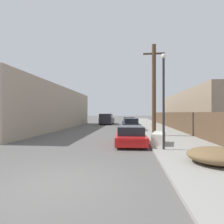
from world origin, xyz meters
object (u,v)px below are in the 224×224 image
(utility_pole, at_px, (154,89))
(street_lamp, at_px, (164,94))
(car_parked_far, at_px, (130,122))
(pickup_truck, at_px, (107,119))
(car_parked_mid, at_px, (131,125))
(discarded_fridge, at_px, (159,138))
(parked_sports_car_red, at_px, (130,136))
(brush_pile, at_px, (217,156))

(utility_pole, relative_size, street_lamp, 1.54)
(utility_pole, bearing_deg, street_lamp, -92.69)
(car_parked_far, distance_m, pickup_truck, 4.65)
(car_parked_mid, bearing_deg, utility_pole, -71.63)
(discarded_fridge, relative_size, pickup_truck, 0.34)
(car_parked_far, bearing_deg, street_lamp, -81.00)
(discarded_fridge, height_order, utility_pole, utility_pole)
(parked_sports_car_red, height_order, brush_pile, parked_sports_car_red)
(street_lamp, bearing_deg, parked_sports_car_red, 130.59)
(pickup_truck, bearing_deg, brush_pile, 107.59)
(brush_pile, bearing_deg, utility_pole, 98.82)
(pickup_truck, height_order, street_lamp, street_lamp)
(pickup_truck, bearing_deg, utility_pole, 111.94)
(discarded_fridge, bearing_deg, utility_pole, 101.36)
(discarded_fridge, bearing_deg, pickup_truck, 121.84)
(discarded_fridge, xyz_separation_m, car_parked_far, (-1.84, 16.79, 0.17))
(car_parked_mid, bearing_deg, brush_pile, -78.96)
(car_parked_mid, xyz_separation_m, brush_pile, (3.18, -13.13, -0.24))
(car_parked_mid, distance_m, brush_pile, 13.51)
(car_parked_far, height_order, utility_pole, utility_pole)
(utility_pole, bearing_deg, discarded_fridge, -93.66)
(discarded_fridge, bearing_deg, car_parked_mid, 115.37)
(pickup_truck, height_order, utility_pole, utility_pole)
(car_parked_far, relative_size, utility_pole, 0.60)
(parked_sports_car_red, distance_m, street_lamp, 3.63)
(car_parked_far, height_order, pickup_truck, pickup_truck)
(car_parked_mid, relative_size, pickup_truck, 0.82)
(parked_sports_car_red, relative_size, car_parked_far, 0.93)
(parked_sports_car_red, bearing_deg, car_parked_far, 88.33)
(parked_sports_car_red, height_order, street_lamp, street_lamp)
(parked_sports_car_red, distance_m, car_parked_far, 16.41)
(discarded_fridge, height_order, car_parked_far, car_parked_far)
(street_lamp, bearing_deg, car_parked_mid, 98.76)
(car_parked_mid, height_order, car_parked_far, car_parked_mid)
(parked_sports_car_red, distance_m, utility_pole, 5.46)
(pickup_truck, bearing_deg, discarded_fridge, 106.93)
(discarded_fridge, relative_size, car_parked_far, 0.42)
(car_parked_mid, bearing_deg, street_lamp, -83.80)
(car_parked_mid, distance_m, car_parked_far, 7.72)
(discarded_fridge, distance_m, pickup_truck, 20.07)
(parked_sports_car_red, xyz_separation_m, pickup_truck, (-4.07, 18.82, 0.38))
(street_lamp, xyz_separation_m, brush_pile, (1.53, -2.42, -2.59))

